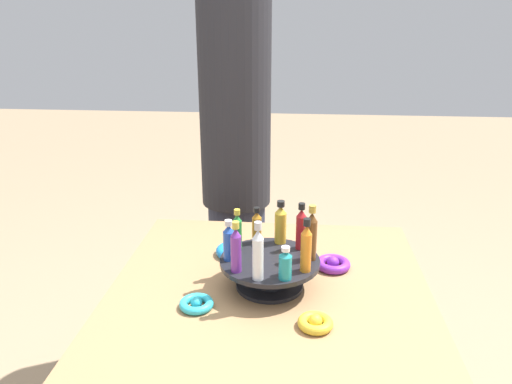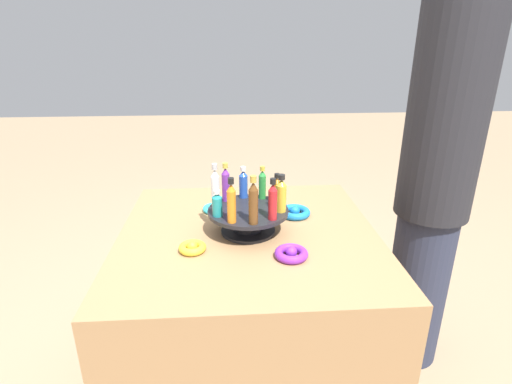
{
  "view_description": "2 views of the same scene",
  "coord_description": "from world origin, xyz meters",
  "px_view_note": "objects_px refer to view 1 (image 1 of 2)",
  "views": [
    {
      "loc": [
        0.06,
        -1.15,
        1.39
      ],
      "look_at": [
        -0.06,
        0.22,
        0.89
      ],
      "focal_mm": 35.0,
      "sensor_mm": 36.0,
      "label": 1
    },
    {
      "loc": [
        1.17,
        -0.06,
        1.3
      ],
      "look_at": [
        -0.01,
        0.03,
        0.84
      ],
      "focal_mm": 28.0,
      "sensor_mm": 36.0,
      "label": 2
    }
  ],
  "objects_px": {
    "ribbon_bow_blue": "(234,251)",
    "person_figure": "(236,169)",
    "bottle_red": "(301,228)",
    "bottle_teal": "(285,264)",
    "bottle_green": "(237,231)",
    "ribbon_bow_teal": "(196,304)",
    "display_stand": "(270,269)",
    "bottle_brown": "(311,235)",
    "ribbon_bow_gold": "(315,323)",
    "bottle_blue": "(229,242)",
    "bottle_clear": "(258,253)",
    "ribbon_bow_purple": "(333,264)",
    "bottle_amber": "(257,227)",
    "bottle_orange": "(306,247)",
    "bottle_purple": "(236,249)",
    "bottle_gold": "(281,224)"
  },
  "relations": [
    {
      "from": "person_figure",
      "to": "bottle_gold",
      "type": "bearing_deg",
      "value": 4.21
    },
    {
      "from": "bottle_clear",
      "to": "bottle_green",
      "type": "bearing_deg",
      "value": 113.67
    },
    {
      "from": "bottle_purple",
      "to": "ribbon_bow_gold",
      "type": "bearing_deg",
      "value": -27.75
    },
    {
      "from": "ribbon_bow_purple",
      "to": "bottle_amber",
      "type": "bearing_deg",
      "value": -174.87
    },
    {
      "from": "bottle_red",
      "to": "ribbon_bow_gold",
      "type": "relative_size",
      "value": 1.59
    },
    {
      "from": "bottle_green",
      "to": "person_figure",
      "type": "bearing_deg",
      "value": 97.46
    },
    {
      "from": "ribbon_bow_gold",
      "to": "ribbon_bow_teal",
      "type": "height_order",
      "value": "ribbon_bow_gold"
    },
    {
      "from": "bottle_red",
      "to": "ribbon_bow_purple",
      "type": "distance_m",
      "value": 0.16
    },
    {
      "from": "bottle_orange",
      "to": "bottle_teal",
      "type": "relative_size",
      "value": 1.65
    },
    {
      "from": "bottle_brown",
      "to": "bottle_amber",
      "type": "relative_size",
      "value": 1.43
    },
    {
      "from": "display_stand",
      "to": "bottle_red",
      "type": "relative_size",
      "value": 1.99
    },
    {
      "from": "bottle_blue",
      "to": "ribbon_bow_blue",
      "type": "xyz_separation_m",
      "value": [
        -0.01,
        0.18,
        -0.12
      ]
    },
    {
      "from": "bottle_blue",
      "to": "bottle_clear",
      "type": "relative_size",
      "value": 0.74
    },
    {
      "from": "bottle_red",
      "to": "bottle_teal",
      "type": "bearing_deg",
      "value": -102.33
    },
    {
      "from": "bottle_orange",
      "to": "bottle_purple",
      "type": "height_order",
      "value": "bottle_orange"
    },
    {
      "from": "display_stand",
      "to": "bottle_orange",
      "type": "height_order",
      "value": "bottle_orange"
    },
    {
      "from": "bottle_clear",
      "to": "bottle_teal",
      "type": "xyz_separation_m",
      "value": [
        0.06,
        0.01,
        -0.03
      ]
    },
    {
      "from": "bottle_brown",
      "to": "bottle_purple",
      "type": "xyz_separation_m",
      "value": [
        -0.18,
        -0.08,
        -0.01
      ]
    },
    {
      "from": "bottle_amber",
      "to": "bottle_green",
      "type": "xyz_separation_m",
      "value": [
        -0.05,
        -0.04,
        0.0
      ]
    },
    {
      "from": "bottle_orange",
      "to": "bottle_teal",
      "type": "bearing_deg",
      "value": -138.33
    },
    {
      "from": "bottle_brown",
      "to": "ribbon_bow_blue",
      "type": "relative_size",
      "value": 1.35
    },
    {
      "from": "bottle_orange",
      "to": "bottle_red",
      "type": "relative_size",
      "value": 1.07
    },
    {
      "from": "bottle_orange",
      "to": "ribbon_bow_gold",
      "type": "distance_m",
      "value": 0.18
    },
    {
      "from": "display_stand",
      "to": "bottle_teal",
      "type": "xyz_separation_m",
      "value": [
        0.04,
        -0.1,
        0.07
      ]
    },
    {
      "from": "bottle_purple",
      "to": "bottle_teal",
      "type": "height_order",
      "value": "bottle_purple"
    },
    {
      "from": "bottle_blue",
      "to": "ribbon_bow_purple",
      "type": "height_order",
      "value": "bottle_blue"
    },
    {
      "from": "bottle_blue",
      "to": "bottle_purple",
      "type": "height_order",
      "value": "bottle_purple"
    },
    {
      "from": "person_figure",
      "to": "bottle_brown",
      "type": "bearing_deg",
      "value": 7.97
    },
    {
      "from": "bottle_purple",
      "to": "bottle_gold",
      "type": "bearing_deg",
      "value": 59.67
    },
    {
      "from": "bottle_clear",
      "to": "bottle_red",
      "type": "bearing_deg",
      "value": 59.67
    },
    {
      "from": "display_stand",
      "to": "bottle_brown",
      "type": "height_order",
      "value": "bottle_brown"
    },
    {
      "from": "bottle_amber",
      "to": "person_figure",
      "type": "bearing_deg",
      "value": 102.4
    },
    {
      "from": "bottle_amber",
      "to": "ribbon_bow_gold",
      "type": "height_order",
      "value": "bottle_amber"
    },
    {
      "from": "ribbon_bow_blue",
      "to": "bottle_green",
      "type": "bearing_deg",
      "value": -78.24
    },
    {
      "from": "ribbon_bow_blue",
      "to": "ribbon_bow_teal",
      "type": "xyz_separation_m",
      "value": [
        -0.06,
        -0.29,
        -0.0
      ]
    },
    {
      "from": "bottle_green",
      "to": "ribbon_bow_teal",
      "type": "bearing_deg",
      "value": -115.73
    },
    {
      "from": "bottle_blue",
      "to": "bottle_clear",
      "type": "bearing_deg",
      "value": -48.33
    },
    {
      "from": "person_figure",
      "to": "ribbon_bow_purple",
      "type": "bearing_deg",
      "value": 16.51
    },
    {
      "from": "bottle_gold",
      "to": "bottle_blue",
      "type": "xyz_separation_m",
      "value": [
        -0.13,
        -0.11,
        -0.01
      ]
    },
    {
      "from": "ribbon_bow_blue",
      "to": "person_figure",
      "type": "height_order",
      "value": "person_figure"
    },
    {
      "from": "ribbon_bow_gold",
      "to": "bottle_clear",
      "type": "bearing_deg",
      "value": 153.33
    },
    {
      "from": "bottle_brown",
      "to": "bottle_blue",
      "type": "height_order",
      "value": "bottle_brown"
    },
    {
      "from": "bottle_orange",
      "to": "bottle_red",
      "type": "distance_m",
      "value": 0.12
    },
    {
      "from": "display_stand",
      "to": "bottle_green",
      "type": "relative_size",
      "value": 2.28
    },
    {
      "from": "ribbon_bow_purple",
      "to": "ribbon_bow_teal",
      "type": "bearing_deg",
      "value": -146.12
    },
    {
      "from": "bottle_purple",
      "to": "ribbon_bow_teal",
      "type": "distance_m",
      "value": 0.17
    },
    {
      "from": "bottle_blue",
      "to": "person_figure",
      "type": "height_order",
      "value": "person_figure"
    },
    {
      "from": "ribbon_bow_teal",
      "to": "bottle_teal",
      "type": "bearing_deg",
      "value": 5.13
    },
    {
      "from": "bottle_red",
      "to": "bottle_teal",
      "type": "xyz_separation_m",
      "value": [
        -0.04,
        -0.17,
        -0.02
      ]
    },
    {
      "from": "bottle_orange",
      "to": "bottle_blue",
      "type": "height_order",
      "value": "bottle_orange"
    }
  ]
}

